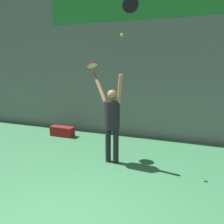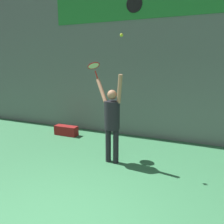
{
  "view_description": "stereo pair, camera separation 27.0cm",
  "coord_description": "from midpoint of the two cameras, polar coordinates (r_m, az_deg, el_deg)",
  "views": [
    {
      "loc": [
        1.44,
        -1.99,
        2.31
      ],
      "look_at": [
        -0.17,
        2.58,
        1.23
      ],
      "focal_mm": 35.0,
      "sensor_mm": 36.0,
      "label": 1
    },
    {
      "loc": [
        1.69,
        -1.89,
        2.31
      ],
      "look_at": [
        -0.17,
        2.58,
        1.23
      ],
      "focal_mm": 35.0,
      "sensor_mm": 36.0,
      "label": 2
    }
  ],
  "objects": [
    {
      "name": "back_wall",
      "position": [
        6.86,
        6.45,
        14.1
      ],
      "size": [
        18.0,
        0.1,
        5.0
      ],
      "color": "slate",
      "rests_on": "ground_plane"
    },
    {
      "name": "sponsor_banner",
      "position": [
        7.0,
        6.66,
        26.36
      ],
      "size": [
        6.02,
        0.02,
        0.84
      ],
      "color": "#288C38"
    },
    {
      "name": "tennis_player",
      "position": [
        5.0,
        -1.59,
        -1.68
      ],
      "size": [
        0.82,
        0.49,
        2.08
      ],
      "color": "black",
      "rests_on": "ground_plane"
    },
    {
      "name": "tennis_racket",
      "position": [
        5.43,
        -6.58,
        11.7
      ],
      "size": [
        0.4,
        0.41,
        0.42
      ],
      "color": "red"
    },
    {
      "name": "equipment_bag",
      "position": [
        7.32,
        -13.9,
        -4.92
      ],
      "size": [
        0.78,
        0.27,
        0.31
      ],
      "color": "maroon",
      "rests_on": "ground_plane"
    },
    {
      "name": "tennis_ball",
      "position": [
        4.71,
        0.86,
        19.44
      ],
      "size": [
        0.07,
        0.07,
        0.07
      ],
      "color": "#CCDB2D"
    },
    {
      "name": "scoreboard_clock",
      "position": [
        7.07,
        3.58,
        26.29
      ],
      "size": [
        0.48,
        0.04,
        0.48
      ],
      "color": "black"
    }
  ]
}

